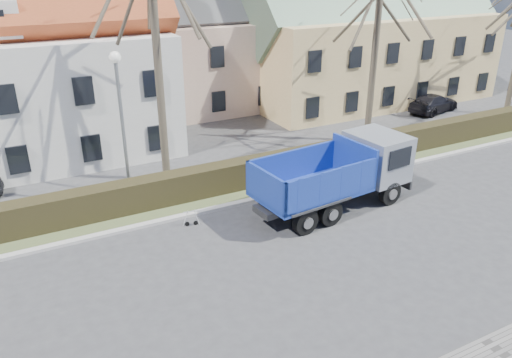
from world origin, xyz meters
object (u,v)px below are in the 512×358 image
dump_truck (329,177)px  cart_frame (185,218)px  parked_car_b (433,103)px  streetlight (123,130)px

dump_truck → cart_frame: (-5.82, 1.36, -1.10)m
cart_frame → parked_car_b: parked_car_b is taller
cart_frame → parked_car_b: 21.84m
dump_truck → streetlight: (-7.16, 4.52, 1.79)m
dump_truck → parked_car_b: size_ratio=1.72×
cart_frame → parked_car_b: (20.60, 7.24, 0.25)m
dump_truck → cart_frame: dump_truck is taller
streetlight → parked_car_b: (21.94, 4.08, -2.63)m
parked_car_b → dump_truck: bearing=107.1°
streetlight → cart_frame: streetlight is taller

